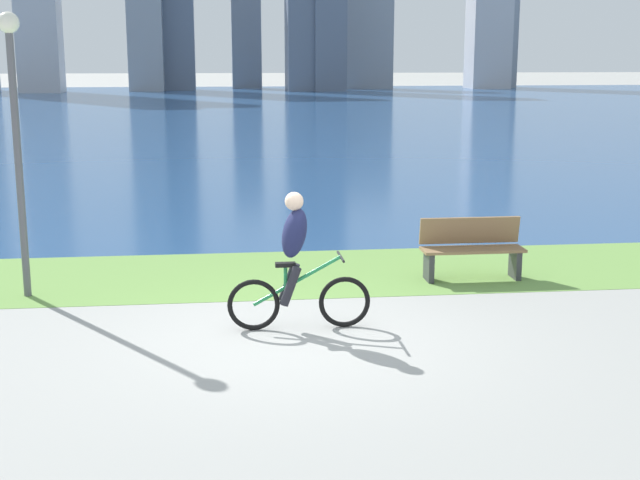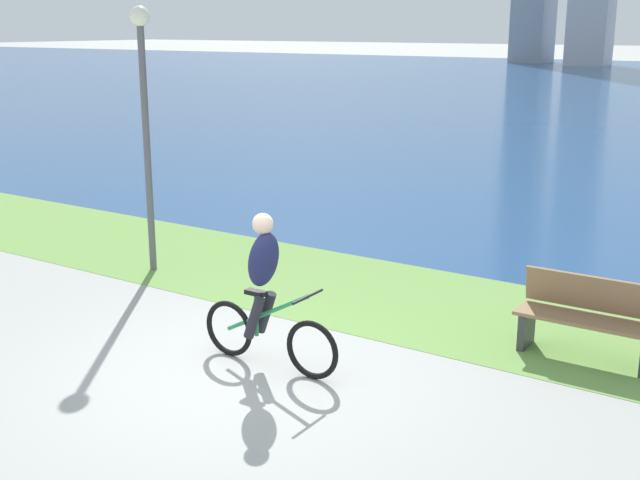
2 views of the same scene
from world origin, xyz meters
TOP-DOWN VIEW (x-y plane):
  - ground_plane at (0.00, 0.00)m, footprint 300.00×300.00m
  - grass_strip_bayside at (0.00, 3.08)m, footprint 120.00×2.93m
  - bay_water_surface at (0.00, 43.36)m, footprint 300.00×77.63m
  - cyclist_lead at (0.07, 0.36)m, footprint 1.72×0.52m
  - bench_near_path at (2.85, 2.46)m, footprint 1.50×0.47m
  - lamppost_tall at (-3.45, 2.24)m, footprint 0.28×0.28m

SIDE VIEW (x-z plane):
  - ground_plane at x=0.00m, z-range 0.00..0.00m
  - bay_water_surface at x=0.00m, z-range 0.00..0.00m
  - grass_strip_bayside at x=0.00m, z-range 0.00..0.01m
  - bench_near_path at x=2.85m, z-range 0.00..0.90m
  - cyclist_lead at x=0.07m, z-range 0.00..1.67m
  - lamppost_tall at x=-3.45m, z-range 0.60..4.38m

